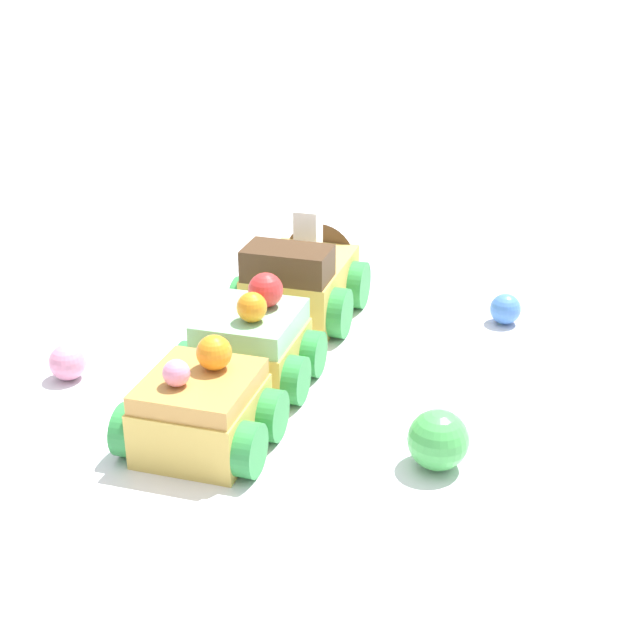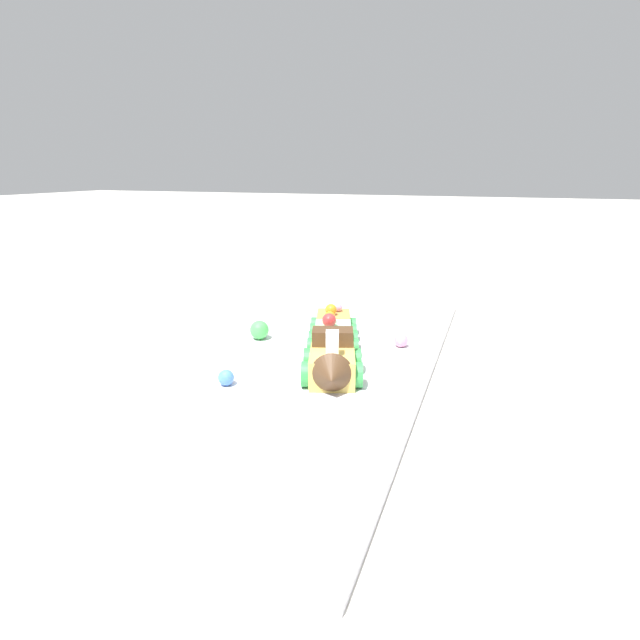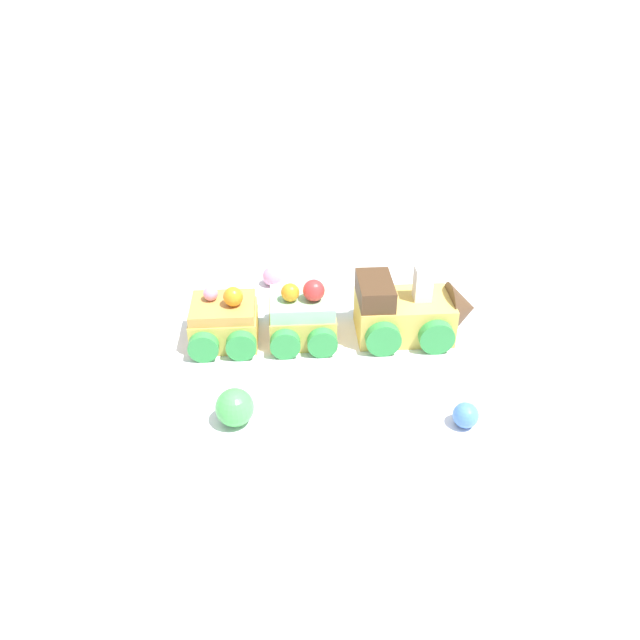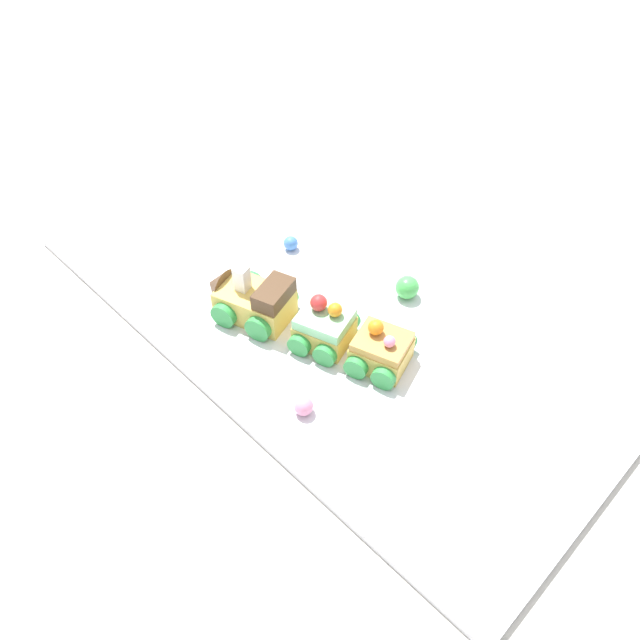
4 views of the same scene
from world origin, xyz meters
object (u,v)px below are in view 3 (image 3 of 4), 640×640
Objects in this scene: gumball_green at (235,407)px; gumball_pink at (272,276)px; cake_car_caramel at (224,322)px; gumball_blue at (466,415)px; cake_car_mint at (302,317)px; cake_train_locomotive at (412,312)px.

gumball_pink is at bearing 100.31° from gumball_green.
gumball_blue is at bearing -34.45° from cake_car_caramel.
cake_car_mint is at bearing 81.66° from gumball_green.
cake_train_locomotive is 5.69× the size of gumball_pink.
gumball_blue is (0.06, -0.13, -0.01)m from cake_train_locomotive.
cake_train_locomotive is 1.38× the size of cake_car_caramel.
gumball_pink is at bearing 105.33° from cake_car_mint.
cake_car_mint reaches higher than gumball_green.
cake_car_caramel is (-0.17, -0.06, -0.00)m from cake_train_locomotive.
cake_car_mint is (-0.10, -0.03, -0.00)m from cake_train_locomotive.
cake_car_mint is 0.11m from gumball_pink.
gumball_blue is at bearing -82.60° from cake_train_locomotive.
gumball_pink reaches higher than gumball_blue.
cake_train_locomotive is at bearing -20.29° from gumball_pink.
cake_train_locomotive reaches higher than gumball_blue.
gumball_pink is at bearing 141.91° from cake_train_locomotive.
gumball_green is at bearing -143.86° from cake_train_locomotive.
cake_train_locomotive is 0.11m from cake_car_mint.
cake_car_mint is 1.00× the size of cake_car_caramel.
gumball_blue is 0.67× the size of gumball_green.
cake_train_locomotive reaches higher than gumball_pink.
cake_car_mint is at bearing 150.19° from gumball_blue.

